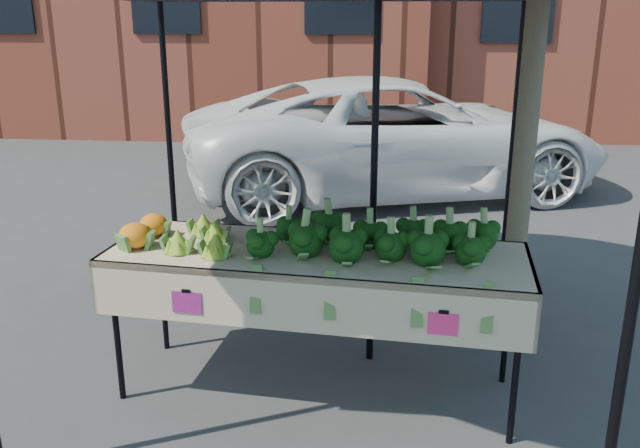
% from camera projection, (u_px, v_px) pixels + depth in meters
% --- Properties ---
extents(ground, '(90.00, 90.00, 0.00)m').
position_uv_depth(ground, '(323.00, 379.00, 4.19)').
color(ground, '#353538').
extents(table, '(2.46, 1.02, 0.90)m').
position_uv_depth(table, '(317.00, 322.00, 3.94)').
color(table, '#C7B093').
rests_on(table, ground).
extents(canopy, '(3.16, 3.16, 2.74)m').
position_uv_depth(canopy, '(319.00, 153.00, 4.16)').
color(canopy, black).
rests_on(canopy, ground).
extents(broccoli_heap, '(1.45, 0.55, 0.24)m').
position_uv_depth(broccoli_heap, '(374.00, 232.00, 3.77)').
color(broccoli_heap, black).
rests_on(broccoli_heap, table).
extents(romanesco_cluster, '(0.41, 0.55, 0.18)m').
position_uv_depth(romanesco_cluster, '(204.00, 230.00, 3.88)').
color(romanesco_cluster, '#8CB534').
rests_on(romanesco_cluster, table).
extents(cauliflower_pair, '(0.21, 0.41, 0.17)m').
position_uv_depth(cauliflower_pair, '(144.00, 228.00, 3.95)').
color(cauliflower_pair, orange).
rests_on(cauliflower_pair, table).
extents(street_tree, '(2.11, 2.11, 4.16)m').
position_uv_depth(street_tree, '(535.00, 34.00, 4.12)').
color(street_tree, '#1E4C14').
rests_on(street_tree, ground).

